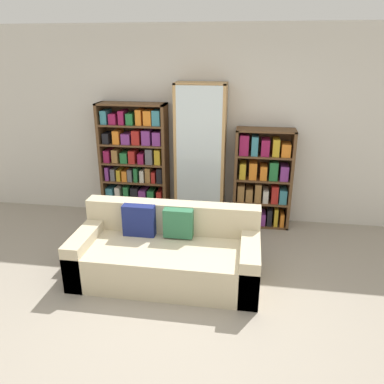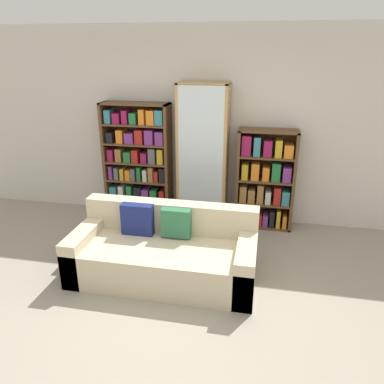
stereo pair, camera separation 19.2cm
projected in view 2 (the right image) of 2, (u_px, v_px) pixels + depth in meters
The scene contains 7 objects.
ground_plane at pixel (163, 314), 3.59m from camera, with size 16.00×16.00×0.00m, color gray.
wall_back at pixel (205, 127), 5.26m from camera, with size 7.14×0.06×2.70m.
couch at pixel (164, 253), 4.12m from camera, with size 1.99×0.90×0.76m.
bookshelf_left at pixel (138, 162), 5.43m from camera, with size 0.97×0.32×1.69m.
display_cabinet at pixel (203, 156), 5.19m from camera, with size 0.68×0.36×1.97m.
bookshelf_right at pixel (265, 181), 5.16m from camera, with size 0.79×0.32×1.39m.
wine_bottle at pixel (236, 225), 5.08m from camera, with size 0.08×0.08×0.35m.
Camera 2 is at (0.85, -2.82, 2.37)m, focal length 35.00 mm.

